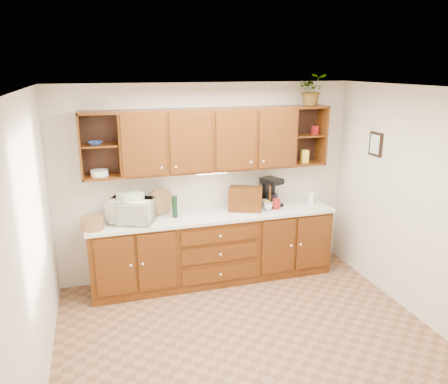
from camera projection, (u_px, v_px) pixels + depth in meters
floor at (250, 339)px, 4.64m from camera, size 4.00×4.00×0.00m
ceiling at (255, 89)px, 3.92m from camera, size 4.00×4.00×0.00m
back_wall at (207, 181)px, 5.89m from camera, size 4.00×0.00×4.00m
left_wall at (32, 248)px, 3.73m from camera, size 0.00×3.50×3.50m
right_wall at (422, 207)px, 4.83m from camera, size 0.00×3.50×3.50m
base_cabinets at (214, 248)px, 5.85m from camera, size 3.20×0.60×0.90m
countertop at (214, 215)px, 5.71m from camera, size 3.24×0.64×0.04m
upper_cabinets at (211, 140)px, 5.58m from camera, size 3.20×0.33×0.80m
undercabinet_light at (211, 173)px, 5.64m from camera, size 0.40×0.05×0.02m
framed_picture at (376, 144)px, 5.50m from camera, size 0.03×0.24×0.30m
wicker_basket at (92, 223)px, 5.14m from camera, size 0.28×0.28×0.15m
microwave at (131, 211)px, 5.36m from camera, size 0.64×0.55×0.30m
towel_stack at (130, 196)px, 5.30m from camera, size 0.33×0.30×0.08m
wine_bottle at (175, 207)px, 5.53m from camera, size 0.09×0.09×0.28m
woven_tray at (162, 213)px, 5.69m from camera, size 0.36×0.22×0.35m
bread_box at (246, 199)px, 5.82m from camera, size 0.51×0.42×0.31m
mug_tree at (270, 204)px, 5.92m from camera, size 0.28×0.29×0.33m
canister_red at (276, 204)px, 5.88m from camera, size 0.12×0.12×0.14m
canister_white at (311, 198)px, 6.05m from camera, size 0.09×0.09×0.18m
canister_yellow at (267, 204)px, 5.93m from camera, size 0.11×0.11×0.10m
coffee_maker at (271, 192)px, 6.01m from camera, size 0.30×0.33×0.39m
bowl_stack at (95, 143)px, 5.15m from camera, size 0.21×0.21×0.04m
plate_stack at (99, 173)px, 5.27m from camera, size 0.22×0.22×0.07m
pantry_box_yellow at (305, 156)px, 6.00m from camera, size 0.10×0.08×0.17m
pantry_box_red at (315, 130)px, 5.96m from camera, size 0.08×0.08×0.11m
potted_plant at (312, 90)px, 5.76m from camera, size 0.46×0.43×0.41m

